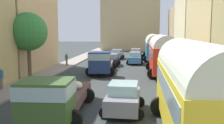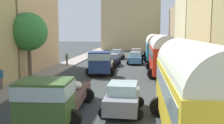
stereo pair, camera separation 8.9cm
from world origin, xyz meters
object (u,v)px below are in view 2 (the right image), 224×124
parked_bus_0 (194,86)px  cargo_truck_0 (55,96)px  pedestrian_1 (1,78)px  pedestrian_2 (67,59)px  parked_bus_1 (163,53)px  cargo_truck_1 (101,62)px  car_0 (112,60)px  car_1 (117,54)px  car_3 (135,58)px  car_2 (123,98)px  car_4 (136,54)px  parked_bus_2 (154,46)px

parked_bus_0 → cargo_truck_0: parked_bus_0 is taller
pedestrian_1 → pedestrian_2: pedestrian_1 is taller
parked_bus_1 → cargo_truck_1: parked_bus_1 is taller
car_0 → cargo_truck_0: bearing=-91.5°
car_1 → pedestrian_1: size_ratio=2.17×
parked_bus_1 → cargo_truck_1: size_ratio=1.23×
car_0 → car_3: bearing=35.9°
parked_bus_0 → car_1: bearing=101.4°
car_0 → parked_bus_0: bearing=-74.8°
cargo_truck_0 → car_2: cargo_truck_0 is taller
cargo_truck_0 → car_4: cargo_truck_0 is taller
parked_bus_0 → cargo_truck_1: size_ratio=1.36×
cargo_truck_0 → car_0: (0.54, 20.20, -0.44)m
car_0 → car_1: 8.13m
pedestrian_1 → pedestrian_2: bearing=85.4°
pedestrian_1 → pedestrian_2: (1.07, 13.32, -0.04)m
parked_bus_0 → pedestrian_2: bearing=119.3°
cargo_truck_0 → car_3: size_ratio=1.90×
parked_bus_1 → car_0: size_ratio=2.24×
cargo_truck_1 → car_0: bearing=87.2°
pedestrian_2 → parked_bus_0: bearing=-60.7°
car_0 → car_4: (3.01, 8.59, 0.06)m
car_1 → car_4: car_4 is taller
car_3 → pedestrian_1: (-9.65, -16.78, 0.20)m
pedestrian_2 → car_1: bearing=59.7°
car_1 → cargo_truck_0: bearing=-90.9°
cargo_truck_0 → pedestrian_2: size_ratio=4.30×
parked_bus_0 → cargo_truck_1: bearing=112.4°
car_0 → pedestrian_1: pedestrian_1 is taller
pedestrian_2 → car_2: bearing=-64.1°
car_0 → car_3: size_ratio=0.96×
parked_bus_0 → cargo_truck_0: size_ratio=1.25×
cargo_truck_0 → cargo_truck_1: bearing=89.1°
cargo_truck_1 → car_1: size_ratio=1.74×
car_0 → parked_bus_1: bearing=-45.6°
parked_bus_0 → car_2: size_ratio=2.51×
car_4 → car_1: bearing=-171.6°
pedestrian_1 → pedestrian_2: size_ratio=1.04×
parked_bus_0 → cargo_truck_1: (-6.24, 15.11, -0.97)m
parked_bus_2 → car_1: 6.16m
parked_bus_1 → car_3: (-2.99, 8.22, -1.45)m
parked_bus_1 → parked_bus_2: parked_bus_1 is taller
car_4 → pedestrian_1: bearing=-112.7°
parked_bus_1 → parked_bus_2: 12.96m
cargo_truck_0 → car_0: 20.21m
cargo_truck_0 → car_3: (3.50, 22.34, -0.39)m
parked_bus_1 → car_0: 8.64m
car_4 → pedestrian_2: bearing=-131.1°
cargo_truck_1 → car_2: cargo_truck_1 is taller
car_1 → parked_bus_1: bearing=-66.9°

